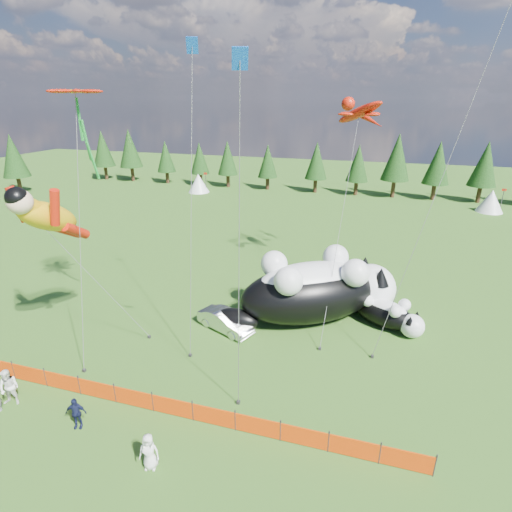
{
  "coord_description": "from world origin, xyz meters",
  "views": [
    {
      "loc": [
        7.67,
        -15.55,
        13.48
      ],
      "look_at": [
        1.85,
        4.0,
        5.38
      ],
      "focal_mm": 28.0,
      "sensor_mm": 36.0,
      "label": 1
    }
  ],
  "objects": [
    {
      "name": "diamond_kite_a",
      "position": [
        -1.58,
        4.48,
        15.18
      ],
      "size": [
        1.11,
        3.66,
        16.68
      ],
      "color": "blue",
      "rests_on": "ground"
    },
    {
      "name": "flower_kite",
      "position": [
        -7.29,
        2.71,
        13.62
      ],
      "size": [
        2.97,
        5.78,
        14.34
      ],
      "color": "red",
      "rests_on": "ground"
    },
    {
      "name": "tree_line",
      "position": [
        0.0,
        45.0,
        4.0
      ],
      "size": [
        90.0,
        4.0,
        8.0
      ],
      "primitive_type": null,
      "color": "black",
      "rests_on": "ground"
    },
    {
      "name": "spectator_c",
      "position": [
        -3.69,
        -4.79,
        0.77
      ],
      "size": [
        1.0,
        0.72,
        1.53
      ],
      "primitive_type": "imported",
      "rotation": [
        0.0,
        0.0,
        0.32
      ],
      "color": "#151A3B",
      "rests_on": "ground"
    },
    {
      "name": "festival_tents",
      "position": [
        11.0,
        40.0,
        1.4
      ],
      "size": [
        50.0,
        3.2,
        2.8
      ],
      "primitive_type": null,
      "color": "white",
      "rests_on": "ground"
    },
    {
      "name": "superhero_kite",
      "position": [
        -8.25,
        0.4,
        7.79
      ],
      "size": [
        6.26,
        4.98,
        10.47
      ],
      "color": "#DFA50B",
      "rests_on": "ground"
    },
    {
      "name": "spectator_b",
      "position": [
        -7.61,
        -4.48,
        0.94
      ],
      "size": [
        1.02,
        0.74,
        1.88
      ],
      "primitive_type": "imported",
      "rotation": [
        0.0,
        0.0,
        0.24
      ],
      "color": "white",
      "rests_on": "ground"
    },
    {
      "name": "cat_large",
      "position": [
        4.98,
        7.58,
        2.12
      ],
      "size": [
        11.05,
        8.58,
        4.45
      ],
      "rotation": [
        0.0,
        0.0,
        0.56
      ],
      "color": "black",
      "rests_on": "ground"
    },
    {
      "name": "diamond_kite_c",
      "position": [
        3.11,
        -2.08,
        13.88
      ],
      "size": [
        1.13,
        1.02,
        15.37
      ],
      "color": "blue",
      "rests_on": "ground"
    },
    {
      "name": "safety_fence",
      "position": [
        0.0,
        -3.0,
        0.5
      ],
      "size": [
        22.06,
        0.06,
        1.1
      ],
      "color": "#262626",
      "rests_on": "ground"
    },
    {
      "name": "spectator_e",
      "position": [
        0.44,
        -5.71,
        0.8
      ],
      "size": [
        0.89,
        0.69,
        1.6
      ],
      "primitive_type": "imported",
      "rotation": [
        0.0,
        0.0,
        0.26
      ],
      "color": "white",
      "rests_on": "ground"
    },
    {
      "name": "gecko_kite",
      "position": [
        6.19,
        14.43,
        12.55
      ],
      "size": [
        6.23,
        13.46,
        16.19
      ],
      "color": "red",
      "rests_on": "ground"
    },
    {
      "name": "ground",
      "position": [
        0.0,
        0.0,
        0.0
      ],
      "size": [
        160.0,
        160.0,
        0.0
      ],
      "primitive_type": "plane",
      "color": "#133D0B",
      "rests_on": "ground"
    },
    {
      "name": "car",
      "position": [
        -0.28,
        4.5,
        0.63
      ],
      "size": [
        4.01,
        2.71,
        1.25
      ],
      "primitive_type": "imported",
      "rotation": [
        0.0,
        0.0,
        1.17
      ],
      "color": "silver",
      "rests_on": "ground"
    },
    {
      "name": "cat_small",
      "position": [
        9.32,
        7.81,
        0.93
      ],
      "size": [
        4.98,
        3.66,
        1.96
      ],
      "rotation": [
        0.0,
        0.0,
        -0.51
      ],
      "color": "black",
      "rests_on": "ground"
    }
  ]
}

